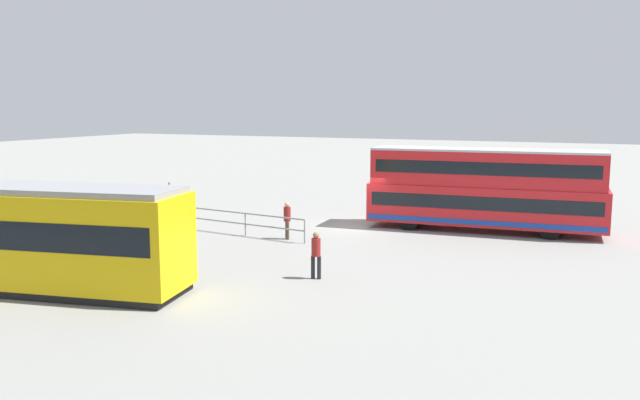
{
  "coord_description": "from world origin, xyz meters",
  "views": [
    {
      "loc": [
        -11.08,
        30.06,
        6.04
      ],
      "look_at": [
        0.25,
        4.47,
        1.94
      ],
      "focal_mm": 36.65,
      "sensor_mm": 36.0,
      "label": 1
    }
  ],
  "objects_px": {
    "pedestrian_near_railing": "(287,218)",
    "info_sign": "(170,198)",
    "double_decker_bus": "(485,189)",
    "pedestrian_crossing": "(316,252)"
  },
  "relations": [
    {
      "from": "pedestrian_crossing",
      "to": "info_sign",
      "type": "height_order",
      "value": "info_sign"
    },
    {
      "from": "pedestrian_crossing",
      "to": "info_sign",
      "type": "distance_m",
      "value": 10.69
    },
    {
      "from": "double_decker_bus",
      "to": "info_sign",
      "type": "relative_size",
      "value": 4.61
    },
    {
      "from": "pedestrian_crossing",
      "to": "pedestrian_near_railing",
      "type": "bearing_deg",
      "value": -54.96
    },
    {
      "from": "info_sign",
      "to": "pedestrian_crossing",
      "type": "bearing_deg",
      "value": 154.37
    },
    {
      "from": "double_decker_bus",
      "to": "pedestrian_near_railing",
      "type": "xyz_separation_m",
      "value": [
        7.77,
        5.61,
        -1.04
      ]
    },
    {
      "from": "pedestrian_near_railing",
      "to": "info_sign",
      "type": "bearing_deg",
      "value": 10.63
    },
    {
      "from": "double_decker_bus",
      "to": "pedestrian_crossing",
      "type": "distance_m",
      "value": 11.95
    },
    {
      "from": "double_decker_bus",
      "to": "pedestrian_near_railing",
      "type": "height_order",
      "value": "double_decker_bus"
    },
    {
      "from": "pedestrian_crossing",
      "to": "info_sign",
      "type": "bearing_deg",
      "value": -25.63
    }
  ]
}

